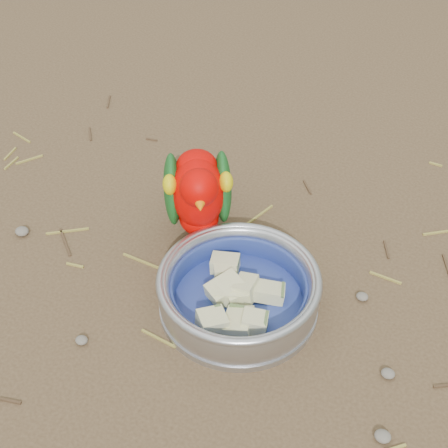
% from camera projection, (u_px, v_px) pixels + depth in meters
% --- Properties ---
extents(ground, '(60.00, 60.00, 0.00)m').
position_uv_depth(ground, '(188.00, 281.00, 0.99)').
color(ground, brown).
extents(food_bowl, '(0.22, 0.22, 0.02)m').
position_uv_depth(food_bowl, '(239.00, 304.00, 0.94)').
color(food_bowl, '#B2B2BA').
rests_on(food_bowl, ground).
extents(bowl_wall, '(0.22, 0.22, 0.04)m').
position_uv_depth(bowl_wall, '(239.00, 289.00, 0.92)').
color(bowl_wall, '#B2B2BA').
rests_on(bowl_wall, food_bowl).
extents(fruit_wedges, '(0.13, 0.13, 0.03)m').
position_uv_depth(fruit_wedges, '(239.00, 292.00, 0.93)').
color(fruit_wedges, beige).
rests_on(fruit_wedges, food_bowl).
extents(lory_parrot, '(0.19, 0.23, 0.17)m').
position_uv_depth(lory_parrot, '(198.00, 200.00, 0.99)').
color(lory_parrot, '#D40300').
rests_on(lory_parrot, ground).
extents(ground_debris, '(0.90, 0.80, 0.01)m').
position_uv_depth(ground_debris, '(164.00, 261.00, 1.01)').
color(ground_debris, '#9E8F3D').
rests_on(ground_debris, ground).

